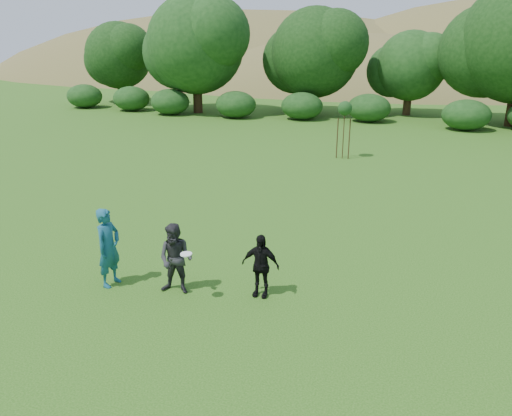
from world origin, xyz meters
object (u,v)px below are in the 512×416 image
at_px(player_grey, 176,259).
at_px(player_black, 260,265).
at_px(sapling, 345,110).
at_px(player_teal, 109,247).

relative_size(player_grey, player_black, 1.13).
xyz_separation_m(player_grey, player_black, (1.93, 0.50, -0.10)).
xyz_separation_m(player_grey, sapling, (1.47, 15.18, 1.55)).
bearing_deg(player_grey, player_black, 9.10).
height_order(player_teal, player_grey, player_teal).
xyz_separation_m(player_teal, player_black, (3.66, 0.65, -0.22)).
bearing_deg(player_teal, sapling, -6.03).
height_order(player_teal, player_black, player_teal).
bearing_deg(sapling, player_grey, -95.55).
xyz_separation_m(player_black, sapling, (-0.45, 14.68, 1.65)).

